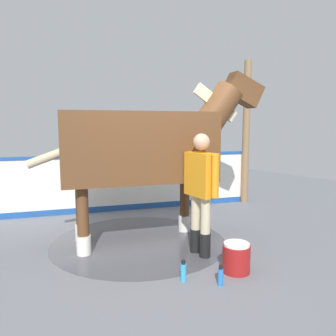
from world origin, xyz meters
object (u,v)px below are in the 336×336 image
Objects in this scene: handler at (201,186)px; bottle_spray at (221,276)px; wash_bucket at (236,258)px; bottle_shampoo at (183,272)px; horse at (146,147)px.

handler is 1.24m from bottle_spray.
wash_bucket is (0.67, -0.04, -0.78)m from handler.
bottle_spray is at bearing -73.72° from wash_bucket.
handler is 7.18× the size of bottle_spray.
bottle_shampoo is at bearing 39.70° from handler.
wash_bucket is at bearing 93.31° from handler.
horse is 2.06× the size of handler.
handler is 6.66× the size of bottle_shampoo.
horse reaches higher than bottle_spray.
bottle_shampoo is at bearing -107.68° from wash_bucket.
horse reaches higher than wash_bucket.
horse is 1.95m from bottle_shampoo.
bottle_spray is (1.69, -0.16, -1.35)m from horse.
bottle_spray is at bearing 38.95° from bottle_shampoo.
handler reaches higher than bottle_shampoo.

